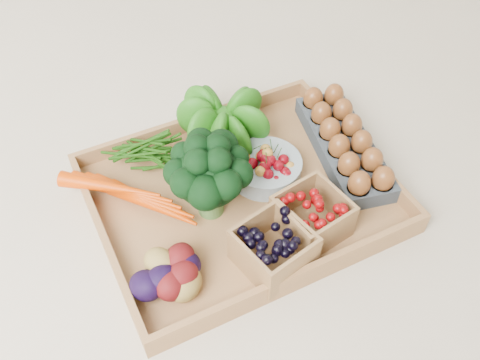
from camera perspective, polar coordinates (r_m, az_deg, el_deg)
name	(u,v)px	position (r m, az deg, el deg)	size (l,w,h in m)	color
ground	(240,200)	(1.06, 0.00, -2.18)	(4.00, 4.00, 0.00)	beige
tray	(240,198)	(1.05, 0.00, -1.92)	(0.55, 0.45, 0.01)	#A27244
carrots	(133,195)	(1.03, -11.32, -1.61)	(0.21, 0.15, 0.05)	#CF3900
lettuce	(223,116)	(1.11, -1.77, 6.83)	(0.13, 0.13, 0.13)	#16550D
broccoli	(210,188)	(0.97, -3.25, -0.86)	(0.16, 0.16, 0.13)	black
cherry_bowl	(265,168)	(1.07, 2.71, 1.28)	(0.15, 0.15, 0.04)	#8C9EA5
egg_carton	(343,147)	(1.13, 10.97, 3.50)	(0.11, 0.31, 0.04)	#384048
potatoes	(171,268)	(0.90, -7.39, -9.27)	(0.15, 0.15, 0.09)	#490B0D
punnet_blackberry	(274,248)	(0.92, 3.61, -7.26)	(0.11, 0.11, 0.08)	black
punnet_raspberry	(312,216)	(0.97, 7.69, -3.81)	(0.11, 0.11, 0.08)	#680406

